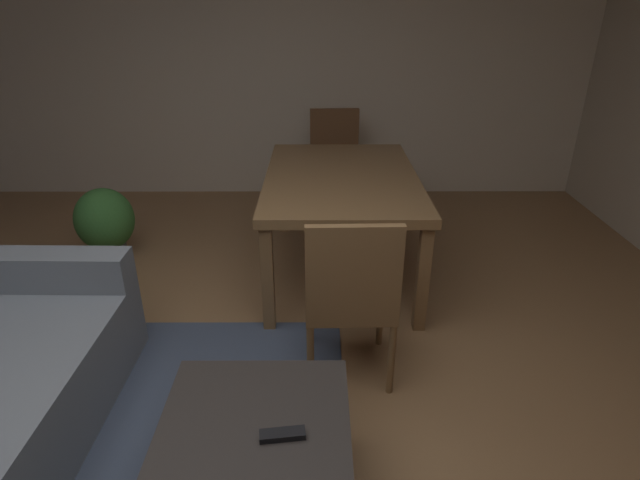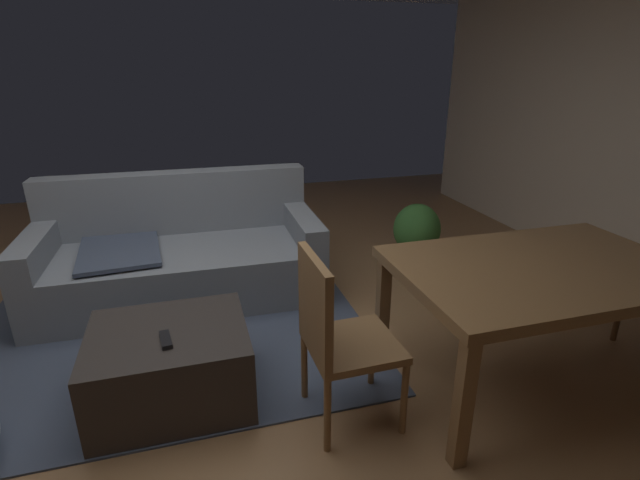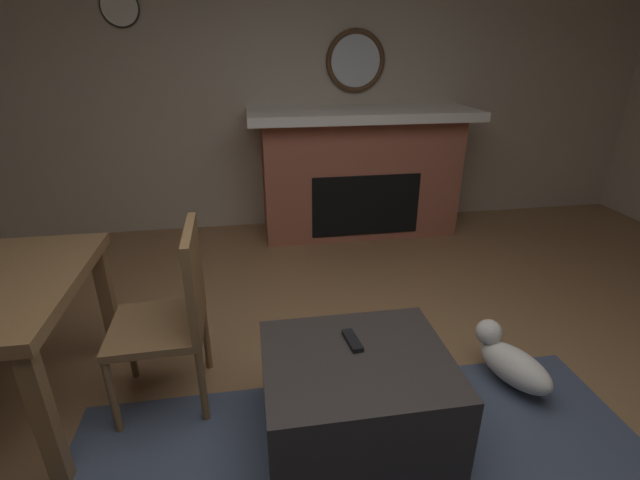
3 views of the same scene
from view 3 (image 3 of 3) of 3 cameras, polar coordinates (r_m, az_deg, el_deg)
floor at (r=2.16m, az=4.68°, el=-28.03°), size 8.84×8.84×0.00m
wall_back_fireplace_side at (r=4.43m, az=-4.70°, el=18.23°), size 7.77×0.12×2.57m
fireplace at (r=4.30m, az=5.01°, el=8.62°), size 2.04×0.76×1.17m
round_wall_mirror at (r=4.43m, az=4.53°, el=21.70°), size 0.55×0.05×0.55m
ottoman_coffee_table at (r=2.17m, az=4.58°, el=-19.17°), size 0.82×0.69×0.44m
tv_remote at (r=2.10m, az=4.14°, el=-12.61°), size 0.07×0.17×0.02m
dining_chair_west at (r=2.29m, az=-17.96°, el=-8.30°), size 0.45×0.45×0.93m
small_dog at (r=2.64m, az=23.04°, el=-13.98°), size 0.33×0.47×0.27m
wall_clock at (r=4.42m, az=-24.09°, el=25.40°), size 0.31×0.03×0.31m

